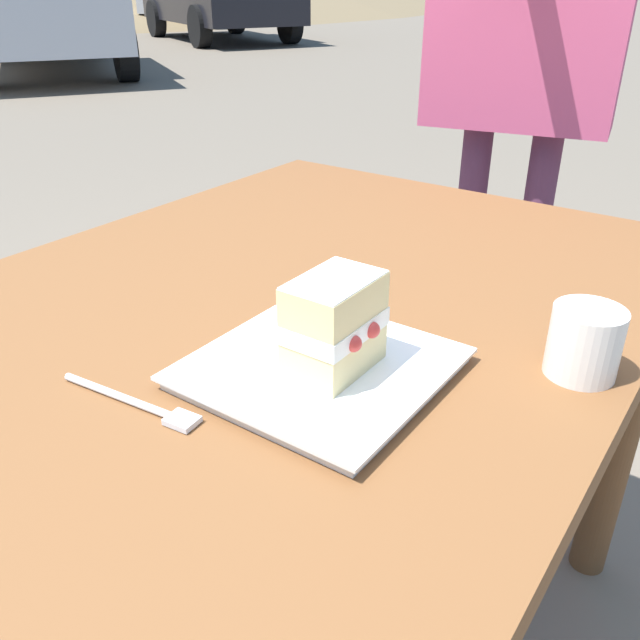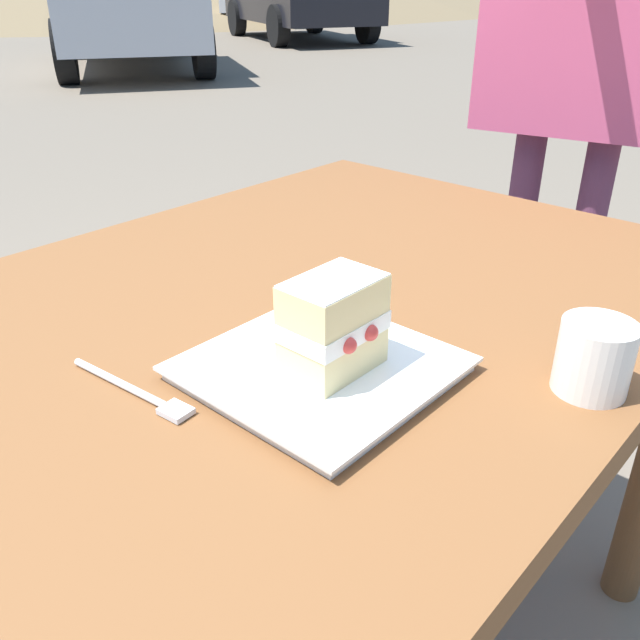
{
  "view_description": "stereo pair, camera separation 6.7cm",
  "coord_description": "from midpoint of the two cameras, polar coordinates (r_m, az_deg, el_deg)",
  "views": [
    {
      "loc": [
        0.49,
        0.49,
        1.11
      ],
      "look_at": [
        0.01,
        0.15,
        0.8
      ],
      "focal_mm": 37.16,
      "sensor_mm": 36.0,
      "label": 1
    },
    {
      "loc": [
        0.45,
        0.55,
        1.11
      ],
      "look_at": [
        0.01,
        0.15,
        0.8
      ],
      "focal_mm": 37.16,
      "sensor_mm": 36.0,
      "label": 2
    }
  ],
  "objects": [
    {
      "name": "dessert_plate",
      "position": [
        0.7,
        2.75,
        -4.26
      ],
      "size": [
        0.25,
        0.25,
        0.02
      ],
      "color": "white",
      "rests_on": "patio_table"
    },
    {
      "name": "diner_person",
      "position": [
        1.67,
        23.38,
        23.27
      ],
      "size": [
        0.58,
        0.45,
        1.56
      ],
      "color": "#5D3049",
      "rests_on": "ground"
    },
    {
      "name": "cake_slice",
      "position": [
        0.66,
        4.06,
        -0.53
      ],
      "size": [
        0.1,
        0.08,
        0.1
      ],
      "color": "#EAD18C",
      "rests_on": "dessert_plate"
    },
    {
      "name": "patio_table",
      "position": [
        0.85,
        -4.81,
        -6.67
      ],
      "size": [
        1.43,
        0.86,
        0.73
      ],
      "color": "brown",
      "rests_on": "ground"
    },
    {
      "name": "parked_car_near",
      "position": [
        9.82,
        -16.12,
        24.98
      ],
      "size": [
        3.74,
        4.65,
        1.56
      ],
      "color": "#B7BABF",
      "rests_on": "ground"
    },
    {
      "name": "coffee_cup",
      "position": [
        0.73,
        25.05,
        -2.94
      ],
      "size": [
        0.07,
        0.07,
        0.08
      ],
      "color": "silver",
      "rests_on": "patio_table"
    },
    {
      "name": "dessert_fork",
      "position": [
        0.69,
        -12.84,
        -6.1
      ],
      "size": [
        0.03,
        0.17,
        0.01
      ],
      "color": "silver",
      "rests_on": "patio_table"
    }
  ]
}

